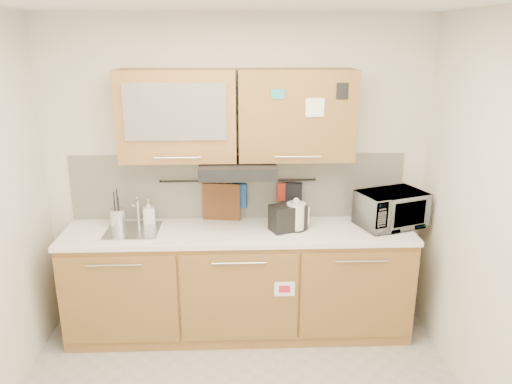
{
  "coord_description": "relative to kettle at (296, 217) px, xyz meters",
  "views": [
    {
      "loc": [
        -0.0,
        -2.57,
        2.41
      ],
      "look_at": [
        0.14,
        1.05,
        1.28
      ],
      "focal_mm": 35.0,
      "sensor_mm": 36.0,
      "label": 1
    }
  ],
  "objects": [
    {
      "name": "backsplash",
      "position": [
        -0.46,
        0.3,
        0.17
      ],
      "size": [
        2.8,
        0.02,
        0.56
      ],
      "primitive_type": "cube",
      "color": "silver",
      "rests_on": "countertop"
    },
    {
      "name": "utensil_crock",
      "position": [
        -1.45,
        0.1,
        -0.02
      ],
      "size": [
        0.14,
        0.14,
        0.32
      ],
      "rotation": [
        0.0,
        0.0,
        0.1
      ],
      "color": "silver",
      "rests_on": "countertop"
    },
    {
      "name": "wall_back",
      "position": [
        -0.46,
        0.31,
        0.27
      ],
      "size": [
        3.2,
        0.0,
        3.2
      ],
      "primitive_type": "plane",
      "rotation": [
        1.57,
        0.0,
        0.0
      ],
      "color": "silver",
      "rests_on": "ground"
    },
    {
      "name": "microwave",
      "position": [
        0.79,
        0.05,
        0.04
      ],
      "size": [
        0.61,
        0.51,
        0.29
      ],
      "primitive_type": "imported",
      "rotation": [
        0.0,
        0.0,
        0.36
      ],
      "color": "#999999",
      "rests_on": "countertop"
    },
    {
      "name": "soap_bottle",
      "position": [
        -1.21,
        0.18,
        -0.0
      ],
      "size": [
        0.11,
        0.11,
        0.21
      ],
      "primitive_type": "imported",
      "rotation": [
        0.0,
        0.0,
        0.19
      ],
      "color": "#999999",
      "rests_on": "countertop"
    },
    {
      "name": "base_cabinet",
      "position": [
        -0.46,
        0.0,
        -0.62
      ],
      "size": [
        2.8,
        0.64,
        0.88
      ],
      "color": "#A36C3A",
      "rests_on": "floor"
    },
    {
      "name": "oven_mitt",
      "position": [
        -0.46,
        0.25,
        0.11
      ],
      "size": [
        0.13,
        0.07,
        0.21
      ],
      "primitive_type": "cube",
      "rotation": [
        0.0,
        0.0,
        -0.29
      ],
      "color": "navy",
      "rests_on": "utensil_rail"
    },
    {
      "name": "cutting_board",
      "position": [
        -0.61,
        0.25,
        0.02
      ],
      "size": [
        0.32,
        0.07,
        0.39
      ],
      "primitive_type": "cube",
      "rotation": [
        0.0,
        0.0,
        -0.15
      ],
      "color": "brown",
      "rests_on": "utensil_rail"
    },
    {
      "name": "countertop",
      "position": [
        -0.46,
        0.0,
        -0.13
      ],
      "size": [
        2.82,
        0.62,
        0.04
      ],
      "primitive_type": "cube",
      "color": "white",
      "rests_on": "base_cabinet"
    },
    {
      "name": "toaster",
      "position": [
        -0.07,
        -0.01,
        0.0
      ],
      "size": [
        0.32,
        0.26,
        0.21
      ],
      "rotation": [
        0.0,
        0.0,
        0.38
      ],
      "color": "black",
      "rests_on": "countertop"
    },
    {
      "name": "pot_holder",
      "position": [
        -0.08,
        0.25,
        0.14
      ],
      "size": [
        0.12,
        0.07,
        0.15
      ],
      "primitive_type": "cube",
      "rotation": [
        0.0,
        0.0,
        0.42
      ],
      "color": "#A92616",
      "rests_on": "utensil_rail"
    },
    {
      "name": "dark_pouch",
      "position": [
        0.01,
        0.25,
        0.1
      ],
      "size": [
        0.14,
        0.07,
        0.22
      ],
      "primitive_type": "cube",
      "rotation": [
        0.0,
        0.0,
        -0.2
      ],
      "color": "black",
      "rests_on": "utensil_rail"
    },
    {
      "name": "upper_cabinets",
      "position": [
        -0.47,
        0.13,
        0.8
      ],
      "size": [
        1.82,
        0.37,
        0.7
      ],
      "color": "#A36C3A",
      "rests_on": "wall_back"
    },
    {
      "name": "utensil_rail",
      "position": [
        -0.46,
        0.26,
        0.23
      ],
      "size": [
        1.3,
        0.02,
        0.02
      ],
      "primitive_type": "cylinder",
      "rotation": [
        0.0,
        1.57,
        0.0
      ],
      "color": "black",
      "rests_on": "backsplash"
    },
    {
      "name": "range_hood",
      "position": [
        -0.46,
        0.06,
        0.39
      ],
      "size": [
        0.6,
        0.46,
        0.1
      ],
      "primitive_type": "cube",
      "color": "black",
      "rests_on": "upper_cabinets"
    },
    {
      "name": "kettle",
      "position": [
        0.0,
        0.0,
        0.0
      ],
      "size": [
        0.19,
        0.17,
        0.27
      ],
      "rotation": [
        0.0,
        0.0,
        -0.11
      ],
      "color": "silver",
      "rests_on": "countertop"
    },
    {
      "name": "sink",
      "position": [
        -1.31,
        0.02,
        -0.1
      ],
      "size": [
        0.42,
        0.4,
        0.26
      ],
      "color": "silver",
      "rests_on": "countertop"
    }
  ]
}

